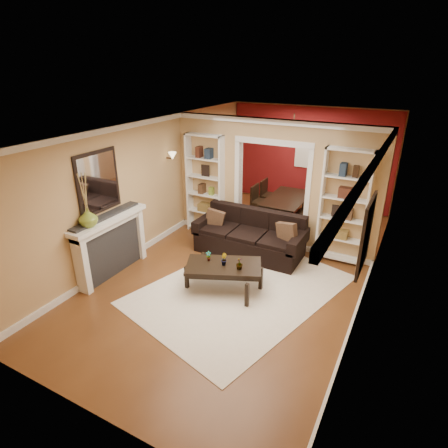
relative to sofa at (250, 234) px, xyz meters
The scene contains 30 objects.
floor 0.65m from the sofa, 70.03° to the right, with size 8.00×8.00×0.00m, color brown.
ceiling 2.30m from the sofa, 70.03° to the right, with size 8.00×8.00×0.00m, color white.
wall_back 3.67m from the sofa, 87.36° to the left, with size 8.00×8.00×0.00m, color tan.
wall_front 4.54m from the sofa, 87.90° to the right, with size 8.00×8.00×0.00m, color tan.
wall_left 2.32m from the sofa, 167.83° to the right, with size 8.00×8.00×0.00m, color tan.
wall_right 2.62m from the sofa, 10.56° to the right, with size 8.00×8.00×0.00m, color tan.
partition_wall 1.19m from the sofa, 77.70° to the left, with size 4.50×0.15×2.70m, color tan.
red_back_panel 3.63m from the sofa, 87.34° to the left, with size 4.44×0.04×2.64m, color maroon.
dining_window 3.65m from the sofa, 87.31° to the left, with size 0.78×0.03×0.98m, color #8CA5CC.
area_rug 1.48m from the sofa, 71.33° to the right, with size 2.62×3.67×0.01m, color white.
sofa is the anchor object (origin of this frame).
pillow_left 0.83m from the sofa, behind, with size 0.38×0.11×0.38m, color brown.
pillow_right 0.83m from the sofa, ahead, with size 0.43×0.12×0.43m, color brown.
coffee_table 1.47m from the sofa, 83.61° to the right, with size 1.30×0.70×0.49m, color black.
plant_left 1.46m from the sofa, 95.54° to the right, with size 0.10×0.06×0.18m, color #336626.
plant_center 1.47m from the sofa, 83.61° to the right, with size 0.12×0.09×0.21m, color #336626.
plant_right 1.53m from the sofa, 72.20° to the right, with size 0.12×0.12×0.21m, color #336626.
bookshelf_left 1.66m from the sofa, 157.30° to the left, with size 0.90×0.30×2.30m, color white.
bookshelf_right 1.94m from the sofa, 18.70° to the left, with size 0.90×0.30×2.30m, color white.
fireplace 2.74m from the sofa, 134.65° to the right, with size 0.32×1.70×1.16m, color white.
vase 3.20m from the sofa, 128.74° to the right, with size 0.32×0.32×0.33m, color olive.
mirror 3.15m from the sofa, 136.66° to the right, with size 0.03×0.95×1.10m, color silver.
wall_sconce 2.42m from the sofa, behind, with size 0.18×0.18×0.22m, color #FFE0A5.
framed_art 2.99m from the sofa, 31.42° to the right, with size 0.04×0.85×1.05m, color black.
dining_table 2.15m from the sofa, 87.45° to the left, with size 0.94×1.69×0.59m, color black.
dining_chair_nw 1.90m from the sofa, 103.84° to the left, with size 0.45×0.45×0.92m, color black.
dining_chair_ne 1.96m from the sofa, 70.73° to the left, with size 0.39×0.39×0.78m, color black.
dining_chair_sw 2.49m from the sofa, 100.53° to the left, with size 0.45×0.45×0.90m, color black.
dining_chair_se 2.53m from the sofa, 75.22° to the left, with size 0.42×0.42×0.85m, color black.
chandelier 2.75m from the sofa, 85.84° to the left, with size 0.50×0.50×0.30m, color #302116.
Camera 1 is at (2.68, -6.02, 3.74)m, focal length 30.00 mm.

